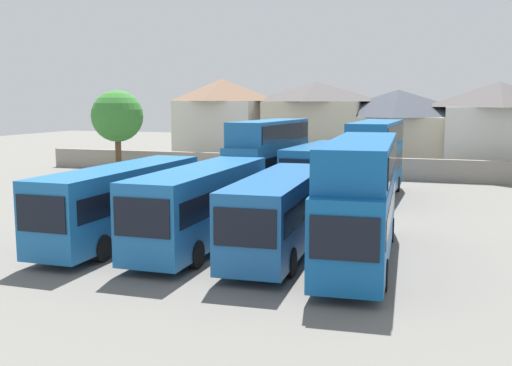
# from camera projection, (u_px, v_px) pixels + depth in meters

# --- Properties ---
(ground) EXTENTS (140.00, 140.00, 0.00)m
(ground) POSITION_uv_depth(u_px,v_px,m) (320.00, 191.00, 43.01)
(ground) COLOR slate
(depot_boundary_wall) EXTENTS (56.00, 0.50, 1.80)m
(depot_boundary_wall) POSITION_uv_depth(u_px,v_px,m) (339.00, 167.00, 50.36)
(depot_boundary_wall) COLOR gray
(depot_boundary_wall) RESTS_ON ground
(bus_1) EXTENTS (2.63, 11.51, 3.46)m
(bus_1) POSITION_uv_depth(u_px,v_px,m) (123.00, 198.00, 27.53)
(bus_1) COLOR #1B63A6
(bus_1) RESTS_ON ground
(bus_2) EXTENTS (2.63, 11.06, 3.51)m
(bus_2) POSITION_uv_depth(u_px,v_px,m) (202.00, 202.00, 26.46)
(bus_2) COLOR #1B60A5
(bus_2) RESTS_ON ground
(bus_3) EXTENTS (2.97, 10.66, 3.31)m
(bus_3) POSITION_uv_depth(u_px,v_px,m) (280.00, 209.00, 25.20)
(bus_3) COLOR #1A589C
(bus_3) RESTS_ON ground
(bus_4) EXTENTS (3.16, 12.01, 4.91)m
(bus_4) POSITION_uv_depth(u_px,v_px,m) (361.00, 193.00, 23.98)
(bus_4) COLOR #0F559B
(bus_4) RESTS_ON ground
(bus_5) EXTENTS (3.26, 10.71, 5.09)m
(bus_5) POSITION_uv_depth(u_px,v_px,m) (269.00, 152.00, 41.68)
(bus_5) COLOR #1E639D
(bus_5) RESTS_ON ground
(bus_6) EXTENTS (3.00, 10.64, 3.48)m
(bus_6) POSITION_uv_depth(u_px,v_px,m) (319.00, 167.00, 40.62)
(bus_6) COLOR #195995
(bus_6) RESTS_ON ground
(bus_7) EXTENTS (2.78, 10.60, 5.09)m
(bus_7) POSITION_uv_depth(u_px,v_px,m) (376.00, 155.00, 39.66)
(bus_7) COLOR #165C9C
(bus_7) RESTS_ON ground
(house_terrace_left) EXTENTS (8.35, 7.66, 8.63)m
(house_terrace_left) POSITION_uv_depth(u_px,v_px,m) (222.00, 121.00, 60.74)
(house_terrace_left) COLOR silver
(house_terrace_left) RESTS_ON ground
(house_terrace_centre) EXTENTS (9.23, 8.20, 8.30)m
(house_terrace_centre) POSITION_uv_depth(u_px,v_px,m) (316.00, 124.00, 57.88)
(house_terrace_centre) COLOR beige
(house_terrace_centre) RESTS_ON ground
(house_terrace_right) EXTENTS (11.19, 7.62, 7.45)m
(house_terrace_right) POSITION_uv_depth(u_px,v_px,m) (397.00, 129.00, 55.26)
(house_terrace_right) COLOR beige
(house_terrace_right) RESTS_ON ground
(house_terrace_far_right) EXTENTS (9.11, 7.86, 8.09)m
(house_terrace_far_right) POSITION_uv_depth(u_px,v_px,m) (497.00, 128.00, 52.03)
(house_terrace_far_right) COLOR silver
(house_terrace_far_right) RESTS_ON ground
(tree_left_of_lot) EXTENTS (4.55, 4.55, 7.38)m
(tree_left_of_lot) POSITION_uv_depth(u_px,v_px,m) (117.00, 116.00, 52.85)
(tree_left_of_lot) COLOR brown
(tree_left_of_lot) RESTS_ON ground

